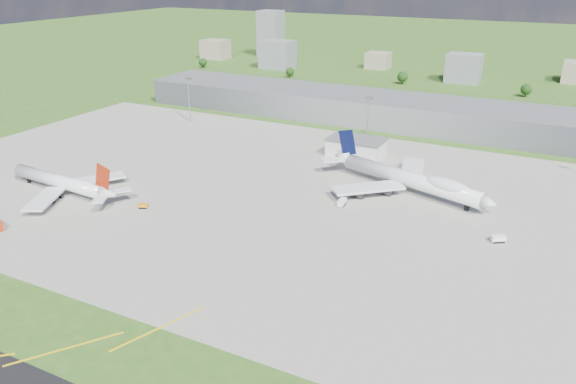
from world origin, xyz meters
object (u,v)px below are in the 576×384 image
at_px(airliner_red_twin, 63,183).
at_px(van_white_far, 498,239).
at_px(airliner_blue_quad, 410,180).
at_px(van_white_near, 342,203).
at_px(tug_yellow, 143,206).

xyz_separation_m(airliner_red_twin, van_white_far, (163.87, 35.34, -3.35)).
bearing_deg(van_white_far, airliner_blue_quad, 110.57).
relative_size(van_white_near, van_white_far, 0.99).
relative_size(airliner_blue_quad, van_white_near, 14.58).
relative_size(airliner_red_twin, van_white_far, 12.00).
bearing_deg(van_white_far, van_white_near, 143.53).
xyz_separation_m(airliner_red_twin, tug_yellow, (38.73, 2.89, -3.67)).
relative_size(tug_yellow, van_white_near, 0.80).
distance_m(tug_yellow, van_white_near, 76.46).
xyz_separation_m(airliner_blue_quad, tug_yellow, (-86.26, -62.35, -4.70)).
bearing_deg(airliner_blue_quad, tug_yellow, -125.76).
bearing_deg(tug_yellow, van_white_far, -10.59).
relative_size(airliner_blue_quad, tug_yellow, 18.22).
distance_m(tug_yellow, van_white_far, 129.28).
height_order(van_white_near, van_white_far, van_white_near).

